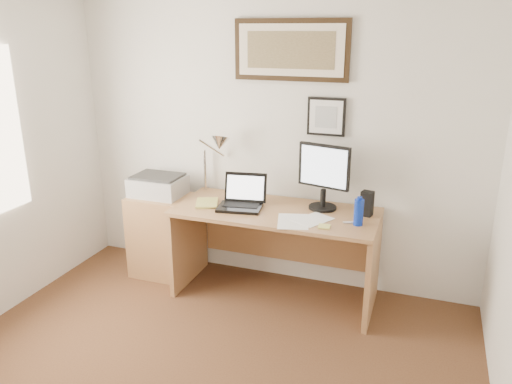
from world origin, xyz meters
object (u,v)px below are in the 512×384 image
at_px(water_bottle, 359,212).
at_px(book, 196,203).
at_px(side_cabinet, 162,235).
at_px(laptop, 242,200).
at_px(desk, 278,234).
at_px(lcd_monitor, 324,174).
at_px(printer, 158,185).

distance_m(water_bottle, book, 1.31).
xyz_separation_m(side_cabinet, book, (0.42, -0.13, 0.39)).
height_order(side_cabinet, laptop, laptop).
bearing_deg(desk, laptop, -158.85).
xyz_separation_m(book, laptop, (0.38, 0.06, 0.05)).
xyz_separation_m(water_bottle, laptop, (-0.93, 0.07, -0.04)).
height_order(water_bottle, laptop, laptop).
distance_m(side_cabinet, lcd_monitor, 1.57).
bearing_deg(water_bottle, side_cabinet, 175.25).
xyz_separation_m(side_cabinet, laptop, (0.79, -0.07, 0.44)).
relative_size(side_cabinet, water_bottle, 3.73).
bearing_deg(book, printer, 160.05).
distance_m(side_cabinet, printer, 0.45).
height_order(lcd_monitor, printer, lcd_monitor).
bearing_deg(side_cabinet, printer, 127.82).
relative_size(side_cabinet, printer, 1.66).
xyz_separation_m(book, printer, (-0.44, 0.16, 0.06)).
bearing_deg(lcd_monitor, book, -166.64).
height_order(desk, laptop, laptop).
bearing_deg(laptop, desk, 21.15).
distance_m(laptop, printer, 0.82).
relative_size(desk, laptop, 4.27).
height_order(laptop, lcd_monitor, lcd_monitor).
bearing_deg(book, side_cabinet, 162.48).
relative_size(water_bottle, desk, 0.12).
bearing_deg(desk, book, -165.56).
relative_size(side_cabinet, book, 3.06).
xyz_separation_m(laptop, printer, (-0.82, 0.10, 0.01)).
distance_m(lcd_monitor, printer, 1.45).
bearing_deg(side_cabinet, water_bottle, -4.75).
bearing_deg(printer, book, -19.95).
bearing_deg(water_bottle, printer, 174.41).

